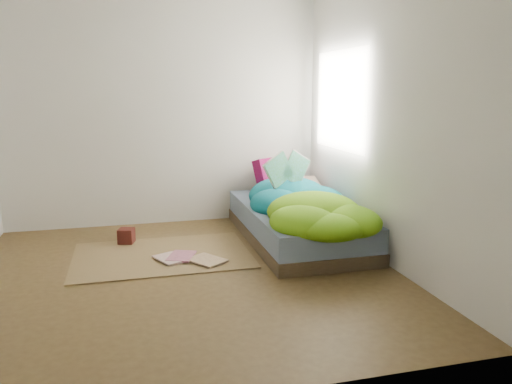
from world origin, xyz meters
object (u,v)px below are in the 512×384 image
(floor_book_a, at_px, (160,261))
(floor_book_b, at_px, (169,256))
(bed, at_px, (297,224))
(wooden_box, at_px, (126,236))
(pillow_magenta, at_px, (271,176))
(open_book, at_px, (288,159))

(floor_book_a, relative_size, floor_book_b, 1.02)
(bed, bearing_deg, wooden_box, 170.31)
(pillow_magenta, relative_size, open_book, 0.86)
(pillow_magenta, height_order, floor_book_b, pillow_magenta)
(wooden_box, height_order, floor_book_b, wooden_box)
(wooden_box, xyz_separation_m, floor_book_a, (0.28, -0.67, -0.06))
(pillow_magenta, height_order, open_book, open_book)
(bed, xyz_separation_m, floor_book_b, (-1.31, -0.27, -0.14))
(open_book, relative_size, wooden_box, 3.24)
(bed, bearing_deg, floor_book_b, -168.27)
(pillow_magenta, xyz_separation_m, wooden_box, (-1.64, -0.47, -0.46))
(floor_book_b, bearing_deg, open_book, 38.28)
(pillow_magenta, xyz_separation_m, open_book, (-0.02, -0.68, 0.28))
(floor_book_a, xyz_separation_m, floor_book_b, (0.09, 0.11, 0.00))
(bed, relative_size, floor_book_b, 6.78)
(floor_book_b, bearing_deg, floor_book_a, -107.40)
(open_book, height_order, wooden_box, open_book)
(bed, distance_m, pillow_magenta, 0.85)
(bed, distance_m, open_book, 0.66)
(pillow_magenta, distance_m, floor_book_b, 1.71)
(bed, xyz_separation_m, wooden_box, (-1.69, 0.29, -0.08))
(bed, distance_m, wooden_box, 1.71)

